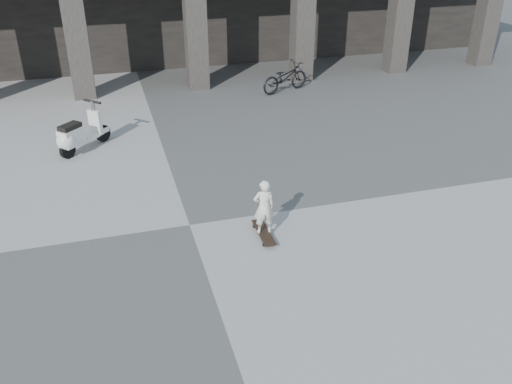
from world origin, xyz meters
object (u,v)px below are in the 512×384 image
object	(u,v)px
longboard	(264,233)
child	(264,207)
bicycle	(285,77)
scooter	(76,136)

from	to	relation	value
longboard	child	size ratio (longest dim) A/B	0.89
longboard	child	bearing A→B (deg)	-134.37
longboard	bicycle	distance (m)	8.65
scooter	longboard	bearing A→B (deg)	-101.22
longboard	child	xyz separation A→B (m)	(0.00, -0.00, 0.54)
scooter	bicycle	size ratio (longest dim) A/B	0.72
scooter	bicycle	xyz separation A→B (m)	(6.37, 3.26, 0.01)
longboard	bicycle	world-z (taller)	bicycle
longboard	scooter	bearing A→B (deg)	34.59
child	bicycle	xyz separation A→B (m)	(3.14, 8.05, -0.15)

